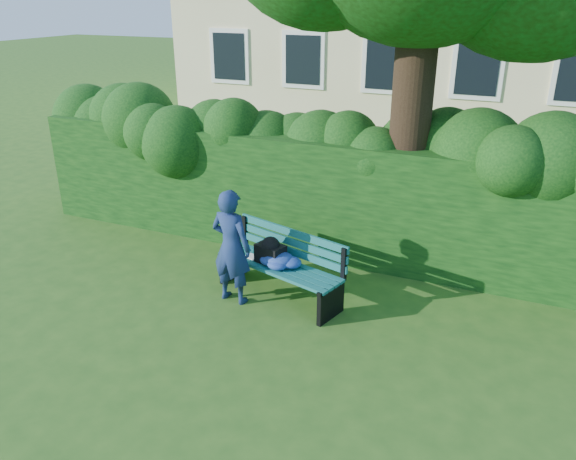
% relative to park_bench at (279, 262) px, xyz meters
% --- Properties ---
extents(ground, '(80.00, 80.00, 0.00)m').
position_rel_park_bench_xyz_m(ground, '(0.10, -0.55, -0.50)').
color(ground, '#2B551A').
rests_on(ground, ground).
extents(hedge, '(10.00, 1.00, 1.80)m').
position_rel_park_bench_xyz_m(hedge, '(0.10, 1.65, 0.40)').
color(hedge, black).
rests_on(hedge, ground).
extents(park_bench, '(1.87, 1.03, 0.89)m').
position_rel_park_bench_xyz_m(park_bench, '(0.00, 0.00, 0.00)').
color(park_bench, '#115256').
rests_on(park_bench, ground).
extents(man_reading, '(0.60, 0.43, 1.54)m').
position_rel_park_bench_xyz_m(man_reading, '(-0.51, -0.35, 0.27)').
color(man_reading, navy).
rests_on(man_reading, ground).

